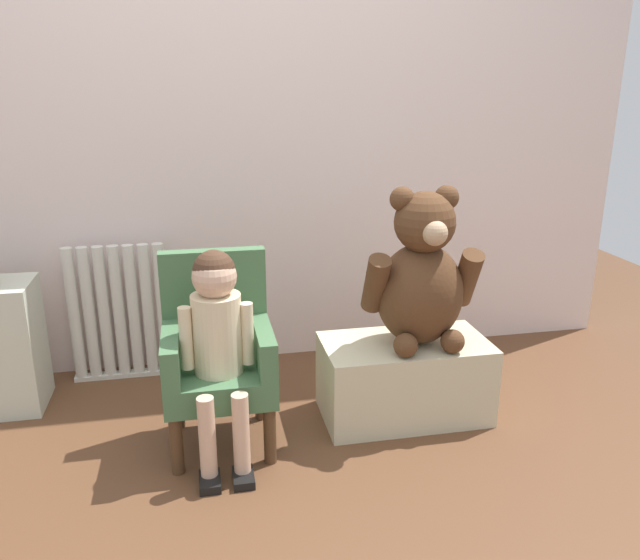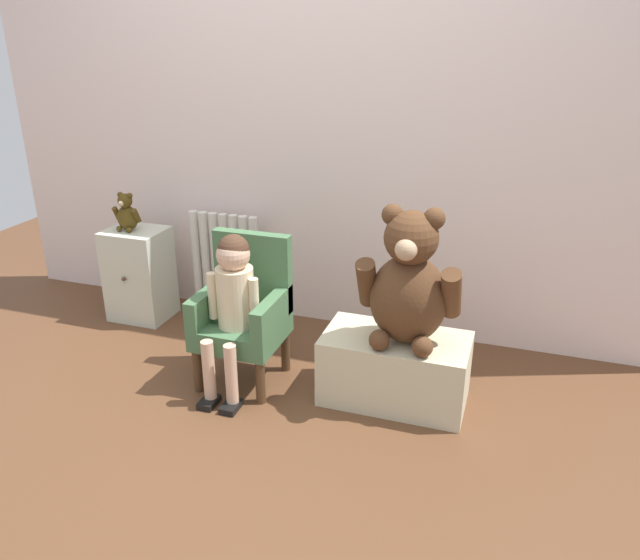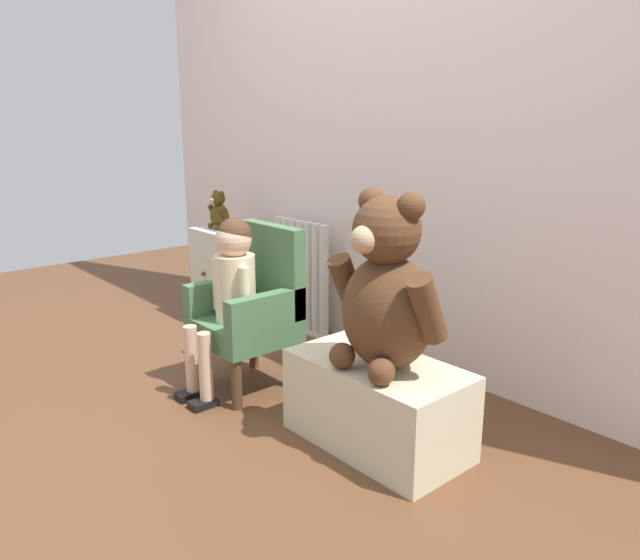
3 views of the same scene
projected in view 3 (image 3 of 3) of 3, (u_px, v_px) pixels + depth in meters
name	position (u px, v px, depth m)	size (l,w,h in m)	color
ground_plane	(153.00, 430.00, 2.35)	(6.00, 6.00, 0.00)	brown
back_wall	(391.00, 104.00, 2.84)	(3.80, 0.05, 2.40)	silver
radiator	(301.00, 277.00, 3.36)	(0.43, 0.05, 0.61)	silver
small_dresser	(226.00, 274.00, 3.58)	(0.33, 0.30, 0.53)	beige
child_armchair	(253.00, 308.00, 2.67)	(0.38, 0.37, 0.70)	#446C45
child_figure	(230.00, 281.00, 2.57)	(0.25, 0.35, 0.75)	beige
low_bench	(377.00, 404.00, 2.21)	(0.64, 0.35, 0.31)	beige
large_teddy_bear	(386.00, 293.00, 2.06)	(0.44, 0.31, 0.61)	#53331D
small_teddy_bear	(219.00, 212.00, 3.50)	(0.16, 0.11, 0.21)	#483711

